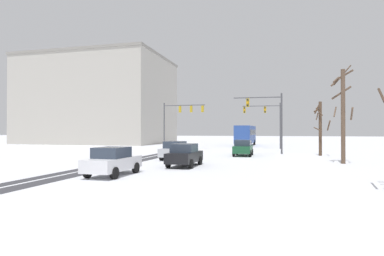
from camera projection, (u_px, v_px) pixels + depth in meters
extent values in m
plane|color=silver|center=(20.00, 216.00, 9.59)|extent=(300.00, 300.00, 0.00)
cube|color=#38383D|center=(110.00, 164.00, 24.81)|extent=(0.87, 31.70, 0.01)
cube|color=#38383D|center=(125.00, 164.00, 24.49)|extent=(1.14, 31.70, 0.01)
cube|color=white|center=(309.00, 171.00, 19.72)|extent=(4.00, 31.70, 0.12)
cylinder|color=#47474C|center=(280.00, 126.00, 45.09)|extent=(0.18, 0.18, 6.50)
cylinder|color=#47474C|center=(261.00, 106.00, 45.66)|extent=(5.27, 0.40, 0.12)
cube|color=#B79319|center=(265.00, 110.00, 45.54)|extent=(0.33, 0.26, 0.90)
sphere|color=black|center=(265.00, 108.00, 45.39)|extent=(0.20, 0.20, 0.20)
sphere|color=orange|center=(265.00, 110.00, 45.39)|extent=(0.20, 0.20, 0.20)
sphere|color=black|center=(265.00, 112.00, 45.38)|extent=(0.20, 0.20, 0.20)
cube|color=#B79319|center=(244.00, 110.00, 46.14)|extent=(0.33, 0.26, 0.90)
sphere|color=black|center=(244.00, 108.00, 45.98)|extent=(0.20, 0.20, 0.20)
sphere|color=orange|center=(244.00, 110.00, 45.98)|extent=(0.20, 0.20, 0.20)
sphere|color=black|center=(244.00, 112.00, 45.98)|extent=(0.20, 0.20, 0.20)
cylinder|color=#47474C|center=(282.00, 124.00, 33.49)|extent=(0.18, 0.18, 6.50)
cylinder|color=#47474C|center=(257.00, 97.00, 34.06)|extent=(5.00, 0.32, 0.12)
cube|color=#B79319|center=(248.00, 103.00, 34.28)|extent=(0.33, 0.25, 0.90)
sphere|color=black|center=(248.00, 100.00, 34.12)|extent=(0.20, 0.20, 0.20)
sphere|color=orange|center=(248.00, 103.00, 34.12)|extent=(0.20, 0.20, 0.20)
sphere|color=black|center=(248.00, 105.00, 34.12)|extent=(0.20, 0.20, 0.20)
cylinder|color=#47474C|center=(164.00, 126.00, 45.31)|extent=(0.18, 0.18, 6.50)
cylinder|color=#47474C|center=(184.00, 105.00, 44.50)|extent=(5.92, 0.27, 0.12)
cube|color=#B79319|center=(180.00, 109.00, 44.66)|extent=(0.33, 0.25, 0.90)
sphere|color=black|center=(180.00, 107.00, 44.82)|extent=(0.20, 0.20, 0.20)
sphere|color=orange|center=(180.00, 109.00, 44.82)|extent=(0.20, 0.20, 0.20)
sphere|color=black|center=(180.00, 112.00, 44.81)|extent=(0.20, 0.20, 0.20)
cube|color=#B79319|center=(191.00, 109.00, 44.21)|extent=(0.33, 0.25, 0.90)
sphere|color=black|center=(192.00, 107.00, 44.36)|extent=(0.20, 0.20, 0.20)
sphere|color=orange|center=(192.00, 109.00, 44.36)|extent=(0.20, 0.20, 0.20)
sphere|color=black|center=(192.00, 111.00, 44.36)|extent=(0.20, 0.20, 0.20)
cube|color=#B79319|center=(203.00, 109.00, 43.75)|extent=(0.33, 0.25, 0.90)
sphere|color=black|center=(203.00, 107.00, 43.91)|extent=(0.20, 0.20, 0.20)
sphere|color=orange|center=(203.00, 109.00, 43.90)|extent=(0.20, 0.20, 0.20)
sphere|color=black|center=(203.00, 111.00, 43.90)|extent=(0.20, 0.20, 0.20)
cube|color=#194C2D|center=(243.00, 149.00, 32.62)|extent=(1.72, 4.11, 0.70)
cube|color=#2D3847|center=(243.00, 143.00, 32.48)|extent=(1.57, 1.91, 0.60)
cylinder|color=black|center=(237.00, 152.00, 34.05)|extent=(0.22, 0.64, 0.64)
cylinder|color=black|center=(252.00, 152.00, 33.64)|extent=(0.22, 0.64, 0.64)
cylinder|color=black|center=(234.00, 153.00, 31.59)|extent=(0.22, 0.64, 0.64)
cylinder|color=black|center=(250.00, 154.00, 31.18)|extent=(0.22, 0.64, 0.64)
cube|color=#B7BABF|center=(176.00, 152.00, 28.34)|extent=(1.86, 4.16, 0.70)
cube|color=#2D3847|center=(175.00, 145.00, 28.21)|extent=(1.63, 1.96, 0.60)
cylinder|color=black|center=(172.00, 155.00, 29.79)|extent=(0.25, 0.65, 0.64)
cylinder|color=black|center=(189.00, 155.00, 29.32)|extent=(0.25, 0.65, 0.64)
cylinder|color=black|center=(162.00, 157.00, 27.36)|extent=(0.25, 0.65, 0.64)
cylinder|color=black|center=(179.00, 157.00, 26.89)|extent=(0.25, 0.65, 0.64)
cube|color=black|center=(185.00, 157.00, 22.93)|extent=(1.75, 4.12, 0.70)
cube|color=#2D3847|center=(184.00, 148.00, 22.79)|extent=(1.58, 1.92, 0.60)
cylinder|color=black|center=(179.00, 160.00, 24.36)|extent=(0.23, 0.64, 0.64)
cylinder|color=black|center=(200.00, 160.00, 23.93)|extent=(0.23, 0.64, 0.64)
cylinder|color=black|center=(168.00, 163.00, 21.91)|extent=(0.23, 0.64, 0.64)
cylinder|color=black|center=(191.00, 164.00, 21.48)|extent=(0.23, 0.64, 0.64)
cube|color=silver|center=(113.00, 164.00, 18.23)|extent=(1.76, 4.13, 0.70)
cube|color=#2D3847|center=(112.00, 152.00, 18.09)|extent=(1.59, 1.92, 0.60)
cylinder|color=black|center=(112.00, 167.00, 19.67)|extent=(0.23, 0.64, 0.64)
cylinder|color=black|center=(136.00, 168.00, 19.23)|extent=(0.23, 0.64, 0.64)
cylinder|color=black|center=(88.00, 172.00, 17.22)|extent=(0.23, 0.64, 0.64)
cylinder|color=black|center=(114.00, 173.00, 16.78)|extent=(0.23, 0.64, 0.64)
cube|color=#284793|center=(246.00, 134.00, 54.91)|extent=(2.71, 11.05, 2.90)
cube|color=#283342|center=(246.00, 132.00, 54.91)|extent=(2.74, 10.17, 0.90)
cylinder|color=black|center=(250.00, 144.00, 50.87)|extent=(0.32, 0.97, 0.96)
cylinder|color=black|center=(236.00, 144.00, 51.52)|extent=(0.32, 0.97, 0.96)
cylinder|color=black|center=(254.00, 142.00, 57.74)|extent=(0.32, 0.97, 0.96)
cylinder|color=black|center=(241.00, 142.00, 58.40)|extent=(0.32, 0.97, 0.96)
cylinder|color=#423023|center=(382.00, 95.00, 13.42)|extent=(0.35, 1.70, 0.81)
cylinder|color=brown|center=(343.00, 116.00, 24.77)|extent=(0.32, 0.32, 7.33)
cylinder|color=brown|center=(341.00, 93.00, 25.47)|extent=(1.50, 0.17, 1.08)
cylinder|color=brown|center=(344.00, 75.00, 25.31)|extent=(1.29, 0.61, 0.79)
cylinder|color=brown|center=(352.00, 114.00, 24.55)|extent=(0.28, 1.30, 0.96)
cylinder|color=brown|center=(336.00, 80.00, 25.16)|extent=(0.67, 1.02, 0.60)
cylinder|color=brown|center=(336.00, 81.00, 25.32)|extent=(1.03, 0.94, 0.93)
cylinder|color=brown|center=(335.00, 112.00, 25.07)|extent=(0.44, 1.19, 0.88)
cylinder|color=brown|center=(342.00, 75.00, 25.37)|extent=(1.31, 0.23, 1.57)
cylinder|color=#4C3828|center=(320.00, 129.00, 32.64)|extent=(0.31, 0.31, 5.53)
cylinder|color=#4C3828|center=(317.00, 116.00, 32.83)|extent=(0.35, 0.68, 0.78)
cylinder|color=#4C3828|center=(329.00, 126.00, 32.43)|extent=(0.14, 1.68, 1.04)
cylinder|color=#4C3828|center=(319.00, 112.00, 32.41)|extent=(0.71, 0.42, 0.86)
cylinder|color=#4C3828|center=(318.00, 129.00, 32.38)|extent=(0.77, 0.67, 0.46)
cylinder|color=#4C3828|center=(318.00, 110.00, 33.06)|extent=(0.85, 0.59, 0.54)
cylinder|color=#4C3828|center=(317.00, 109.00, 32.97)|extent=(0.71, 0.69, 1.13)
cube|color=#B2ADA3|center=(100.00, 102.00, 66.71)|extent=(27.43, 20.09, 16.98)
cube|color=gray|center=(100.00, 61.00, 66.79)|extent=(27.73, 20.39, 0.50)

